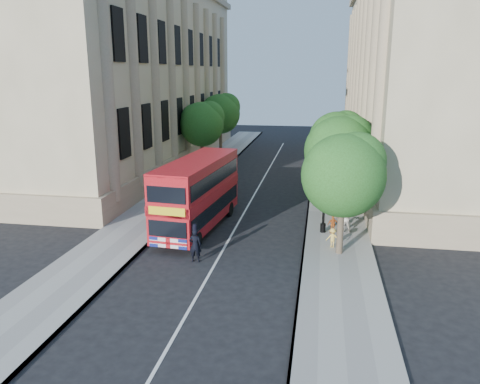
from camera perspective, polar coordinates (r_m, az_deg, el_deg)
The scene contains 17 objects.
ground at distance 21.60m, azimuth -3.57°, elevation -9.64°, with size 120.00×120.00×0.00m, color black.
pavement_right at distance 30.46m, azimuth 11.47°, elevation -2.54°, with size 3.50×80.00×0.12m, color gray.
pavement_left at distance 32.18m, azimuth -9.44°, elevation -1.53°, with size 3.50×80.00×0.12m, color gray.
building_right at distance 44.12m, azimuth 22.47°, elevation 13.64°, with size 12.00×38.00×18.00m, color tan.
building_left at distance 46.95m, azimuth -13.74°, elevation 14.28°, with size 12.00×38.00×18.00m, color tan.
tree_right_near at distance 22.69m, azimuth 12.61°, elevation 2.50°, with size 4.00×4.00×6.08m.
tree_right_mid at distance 28.56m, azimuth 12.14°, elevation 5.34°, with size 4.20×4.20×6.37m.
tree_right_far at distance 34.51m, azimuth 11.79°, elevation 6.66°, with size 4.00×4.00×6.15m.
tree_left_far at distance 42.77m, azimuth -4.64°, elevation 8.54°, with size 4.00×4.00×6.30m.
tree_left_back at distance 50.50m, azimuth -2.36°, elevation 9.77°, with size 4.20×4.20×6.65m.
lamp_post at distance 25.94m, azimuth 10.28°, elevation 0.16°, with size 0.32×0.32×5.16m.
double_decker_bus at distance 26.61m, azimuth -5.16°, elevation 0.00°, with size 3.07×8.77×3.97m.
box_van at distance 32.53m, azimuth -3.87°, elevation 1.56°, with size 2.49×5.70×3.21m.
police_constable at distance 22.42m, azimuth -5.48°, elevation -6.51°, with size 0.59×0.39×1.63m, color black.
woman_pedestrian at distance 26.78m, azimuth 12.62°, elevation -3.11°, with size 0.75×0.58×1.54m, color beige.
child_a at distance 26.39m, azimuth 11.26°, elevation -3.89°, with size 0.60×0.25×1.02m, color #CA6223.
child_b at distance 24.34m, azimuth 11.22°, elevation -5.49°, with size 0.65×0.37×1.00m, color #F0C551.
Camera 1 is at (4.68, -19.16, 8.80)m, focal length 35.00 mm.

